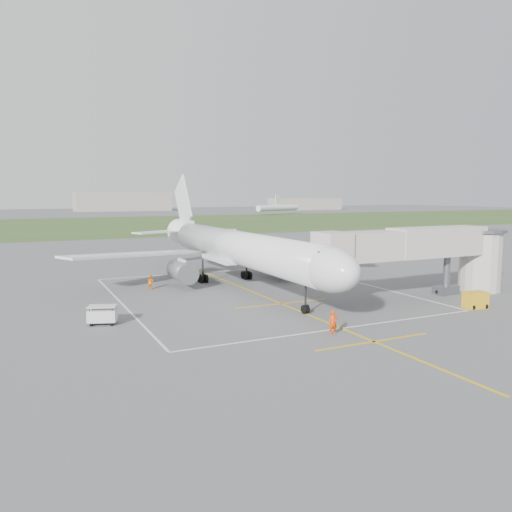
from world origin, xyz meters
name	(u,v)px	position (x,y,z in m)	size (l,w,h in m)	color
ground	(240,287)	(0.00, 0.00, 0.00)	(700.00, 700.00, 0.00)	#4E4E50
grass_strip	(90,225)	(0.00, 130.00, 0.01)	(700.00, 120.00, 0.02)	#354C21
apron_markings	(262,296)	(0.00, -5.82, 0.01)	(28.20, 60.00, 0.01)	#CEA00C
airliner	(237,248)	(0.00, 0.75, 4.39)	(38.93, 46.75, 13.52)	silver
jet_bridge	(431,251)	(15.72, -13.50, 4.74)	(23.40, 5.00, 7.20)	#ACA69B
gpu_unit	(476,300)	(15.49, -19.48, 0.76)	(2.22, 1.71, 1.54)	gold
baggage_cart	(102,315)	(-16.90, -10.58, 0.80)	(2.57, 2.03, 1.56)	silver
ramp_worker_nose	(333,323)	(-1.67, -21.25, 0.94)	(0.69, 0.45, 1.88)	#DE3B07
ramp_worker_wing	(151,282)	(-9.59, 3.04, 0.79)	(0.77, 0.60, 1.59)	orange
distant_hangars	(29,204)	(-16.15, 265.19, 5.17)	(345.00, 49.00, 12.00)	gray
distant_aircraft	(115,210)	(16.48, 174.04, 3.59)	(196.82, 40.99, 8.85)	silver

